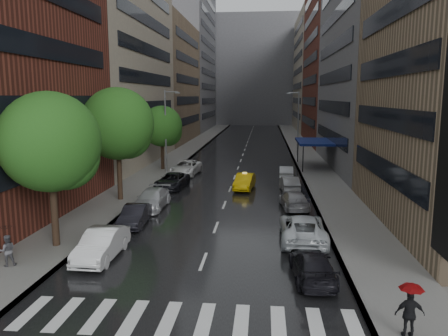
% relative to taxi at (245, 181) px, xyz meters
% --- Properties ---
extents(ground, '(220.00, 220.00, 0.00)m').
position_rel_taxi_xyz_m(ground, '(-1.32, -22.08, -0.72)').
color(ground, gray).
rests_on(ground, ground).
extents(road, '(14.00, 140.00, 0.01)m').
position_rel_taxi_xyz_m(road, '(-1.32, 27.92, -0.71)').
color(road, black).
rests_on(road, ground).
extents(sidewalk_left, '(4.00, 140.00, 0.15)m').
position_rel_taxi_xyz_m(sidewalk_left, '(-10.32, 27.92, -0.64)').
color(sidewalk_left, gray).
rests_on(sidewalk_left, ground).
extents(sidewalk_right, '(4.00, 140.00, 0.15)m').
position_rel_taxi_xyz_m(sidewalk_right, '(7.68, 27.92, -0.64)').
color(sidewalk_right, gray).
rests_on(sidewalk_right, ground).
extents(crosswalk, '(13.15, 2.80, 0.01)m').
position_rel_taxi_xyz_m(crosswalk, '(-1.12, -24.08, -0.71)').
color(crosswalk, silver).
rests_on(crosswalk, ground).
extents(buildings_left, '(8.00, 108.00, 38.00)m').
position_rel_taxi_xyz_m(buildings_left, '(-16.32, 36.71, 15.27)').
color(buildings_left, maroon).
rests_on(buildings_left, ground).
extents(buildings_right, '(8.05, 109.10, 36.00)m').
position_rel_taxi_xyz_m(buildings_right, '(13.67, 34.62, 14.31)').
color(buildings_right, '#937A5B').
rests_on(buildings_right, ground).
extents(building_far, '(40.00, 14.00, 32.00)m').
position_rel_taxi_xyz_m(building_far, '(-1.32, 95.92, 15.28)').
color(building_far, slate).
rests_on(building_far, ground).
extents(tree_near, '(5.51, 5.51, 8.78)m').
position_rel_taxi_xyz_m(tree_near, '(-9.92, -16.72, 5.29)').
color(tree_near, '#382619').
rests_on(tree_near, ground).
extents(tree_mid, '(5.78, 5.78, 9.21)m').
position_rel_taxi_xyz_m(tree_mid, '(-9.92, -5.53, 5.59)').
color(tree_mid, '#382619').
rests_on(tree_mid, ground).
extents(tree_far, '(4.67, 4.67, 7.44)m').
position_rel_taxi_xyz_m(tree_far, '(-9.92, 9.57, 4.37)').
color(tree_far, '#382619').
rests_on(tree_far, ground).
extents(taxi, '(1.99, 4.50, 1.44)m').
position_rel_taxi_xyz_m(taxi, '(0.00, 0.00, 0.00)').
color(taxi, yellow).
rests_on(taxi, ground).
extents(parked_cars_left, '(3.15, 30.32, 1.57)m').
position_rel_taxi_xyz_m(parked_cars_left, '(-6.72, -3.74, 0.03)').
color(parked_cars_left, white).
rests_on(parked_cars_left, ground).
extents(parked_cars_right, '(2.64, 29.89, 1.56)m').
position_rel_taxi_xyz_m(parked_cars_right, '(4.08, -9.59, -0.01)').
color(parked_cars_right, black).
rests_on(parked_cars_right, ground).
extents(ped_black_umbrella, '(0.97, 0.98, 2.09)m').
position_rel_taxi_xyz_m(ped_black_umbrella, '(-10.87, -19.89, 0.68)').
color(ped_black_umbrella, '#55545A').
rests_on(ped_black_umbrella, sidewalk_left).
extents(ped_red_umbrella, '(1.02, 0.82, 2.01)m').
position_rel_taxi_xyz_m(ped_red_umbrella, '(6.87, -24.80, 0.61)').
color(ped_red_umbrella, black).
rests_on(ped_red_umbrella, sidewalk_right).
extents(street_lamp_left, '(1.74, 0.22, 9.00)m').
position_rel_taxi_xyz_m(street_lamp_left, '(-9.04, 7.92, 4.17)').
color(street_lamp_left, gray).
rests_on(street_lamp_left, sidewalk_left).
extents(street_lamp_right, '(1.74, 0.22, 9.00)m').
position_rel_taxi_xyz_m(street_lamp_right, '(6.40, 22.92, 4.17)').
color(street_lamp_right, gray).
rests_on(street_lamp_right, sidewalk_right).
extents(awning, '(4.00, 8.00, 3.12)m').
position_rel_taxi_xyz_m(awning, '(7.66, 12.92, 2.42)').
color(awning, navy).
rests_on(awning, sidewalk_right).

